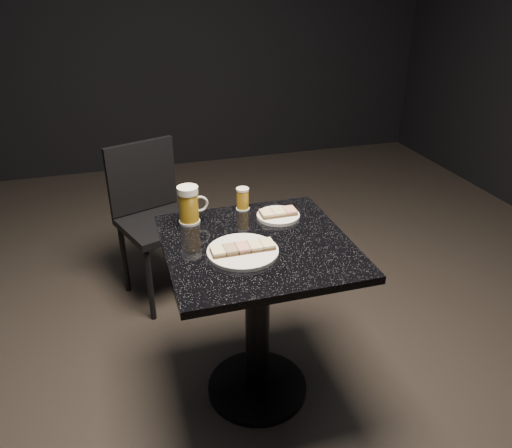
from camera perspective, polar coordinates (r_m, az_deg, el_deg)
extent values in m
plane|color=black|center=(2.36, 0.15, -18.28)|extent=(6.00, 6.00, 0.00)
cylinder|color=white|center=(1.82, -1.52, -3.18)|extent=(0.26, 0.26, 0.01)
cylinder|color=white|center=(2.09, 2.55, 0.94)|extent=(0.18, 0.18, 0.01)
cylinder|color=black|center=(2.35, 0.15, -18.06)|extent=(0.44, 0.44, 0.03)
cylinder|color=black|center=(2.11, 0.16, -11.14)|extent=(0.10, 0.10, 0.69)
cube|color=black|center=(1.90, 0.17, -2.54)|extent=(0.70, 0.70, 0.03)
cylinder|color=silver|center=(2.06, -7.60, 0.30)|extent=(0.09, 0.09, 0.01)
cylinder|color=gold|center=(2.03, -7.71, 1.94)|extent=(0.08, 0.08, 0.12)
cylinder|color=white|center=(2.00, -7.84, 3.85)|extent=(0.09, 0.09, 0.03)
torus|color=silver|center=(2.04, -6.45, 2.30)|extent=(0.07, 0.01, 0.07)
cylinder|color=silver|center=(2.16, -1.52, 1.78)|extent=(0.06, 0.06, 0.01)
cylinder|color=gold|center=(2.14, -1.54, 2.84)|extent=(0.05, 0.05, 0.08)
cylinder|color=silver|center=(2.12, -1.55, 3.98)|extent=(0.05, 0.05, 0.01)
cube|color=black|center=(2.74, -10.88, -0.05)|extent=(0.50, 0.50, 0.04)
cylinder|color=black|center=(2.67, -12.01, -6.82)|extent=(0.03, 0.03, 0.43)
cylinder|color=black|center=(2.79, -5.91, -4.67)|extent=(0.03, 0.03, 0.43)
cylinder|color=black|center=(2.93, -14.82, -3.83)|extent=(0.03, 0.03, 0.43)
cylinder|color=black|center=(3.04, -9.13, -2.00)|extent=(0.03, 0.03, 0.43)
cube|color=black|center=(2.80, -12.93, 5.32)|extent=(0.37, 0.16, 0.39)
cube|color=#4C3521|center=(1.80, -4.36, -3.26)|extent=(0.05, 0.07, 0.01)
cube|color=beige|center=(1.80, -4.37, -3.00)|extent=(0.05, 0.07, 0.01)
cube|color=#4C3521|center=(1.81, -2.93, -3.06)|extent=(0.05, 0.07, 0.01)
cube|color=#8C7251|center=(1.80, -2.94, -2.80)|extent=(0.05, 0.07, 0.01)
cube|color=#4C3521|center=(1.82, -1.52, -2.85)|extent=(0.05, 0.07, 0.01)
cube|color=tan|center=(1.81, -1.53, -2.59)|extent=(0.05, 0.07, 0.01)
cube|color=#4C3521|center=(1.83, -0.13, -2.65)|extent=(0.05, 0.07, 0.01)
cube|color=beige|center=(1.82, -0.13, -2.39)|extent=(0.05, 0.07, 0.01)
cube|color=#4C3521|center=(1.84, 1.24, -2.44)|extent=(0.05, 0.07, 0.01)
cube|color=#D1D184|center=(1.84, 1.24, -2.19)|extent=(0.05, 0.07, 0.01)
cube|color=#4C3521|center=(2.07, 1.24, 1.06)|extent=(0.05, 0.07, 0.01)
cube|color=beige|center=(2.06, 1.24, 1.30)|extent=(0.05, 0.07, 0.01)
cube|color=#4C3521|center=(2.08, 2.56, 1.23)|extent=(0.05, 0.07, 0.01)
cube|color=beige|center=(2.08, 2.56, 1.47)|extent=(0.05, 0.07, 0.01)
cube|color=#4C3521|center=(2.10, 3.86, 1.40)|extent=(0.05, 0.07, 0.01)
cube|color=tan|center=(2.09, 3.87, 1.64)|extent=(0.05, 0.07, 0.01)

